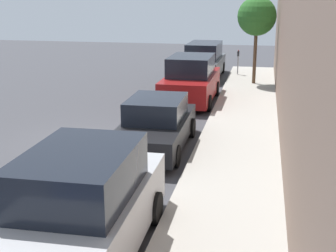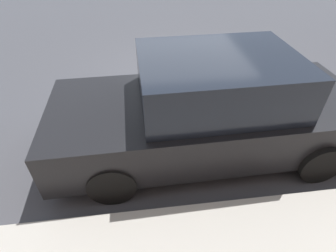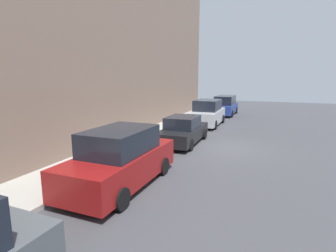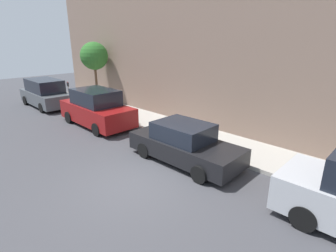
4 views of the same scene
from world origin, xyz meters
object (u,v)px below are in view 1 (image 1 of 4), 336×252
at_px(street_tree, 257,17).
at_px(parking_meter_far, 238,59).
at_px(parked_minivan_fifth, 204,60).
at_px(parked_sedan_third, 156,125).
at_px(parked_suv_second, 82,209).
at_px(parked_suv_fourth, 191,81).

bearing_deg(street_tree, parking_meter_far, 110.67).
relative_size(parked_minivan_fifth, parking_meter_far, 3.68).
relative_size(parked_sedan_third, parking_meter_far, 3.39).
height_order(parked_sedan_third, street_tree, street_tree).
relative_size(parking_meter_far, street_tree, 0.32).
bearing_deg(parking_meter_far, parked_suv_second, -94.52).
distance_m(parked_suv_second, parking_meter_far, 19.31).
height_order(parked_suv_second, parked_sedan_third, parked_suv_second).
bearing_deg(parked_minivan_fifth, parked_suv_fourth, -87.66).
distance_m(parked_suv_fourth, parking_meter_far, 6.91).
xyz_separation_m(parked_sedan_third, parked_suv_fourth, (0.05, 6.40, 0.21)).
relative_size(parked_sedan_third, parked_minivan_fifth, 0.92).
distance_m(parked_minivan_fifth, street_tree, 4.32).
bearing_deg(street_tree, parked_suv_second, -98.42).
height_order(parked_minivan_fifth, street_tree, street_tree).
height_order(parked_sedan_third, parked_suv_fourth, parked_suv_fourth).
bearing_deg(parked_suv_fourth, parking_meter_far, 76.71).
relative_size(parked_minivan_fifth, street_tree, 1.17).
bearing_deg(parked_sedan_third, parked_minivan_fifth, 90.95).
distance_m(parked_suv_fourth, parked_minivan_fifth, 6.35).
relative_size(parked_suv_fourth, street_tree, 1.14).
height_order(parked_suv_second, street_tree, street_tree).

